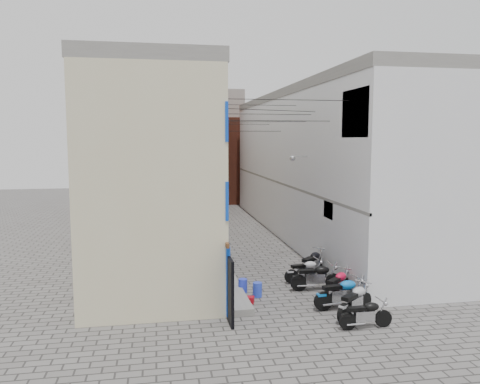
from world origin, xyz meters
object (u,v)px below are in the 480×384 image
motorcycle_e (316,276)px  motorcycle_g (313,262)px  person_a (217,248)px  water_jug_far (243,286)px  motorcycle_d (338,283)px  motorcycle_f (306,270)px  person_b (225,246)px  water_jug_near (257,290)px  motorcycle_c (342,292)px  motorcycle_a (366,313)px  red_crate (249,300)px  motorcycle_b (355,300)px

motorcycle_e → motorcycle_g: (0.50, 1.94, 0.02)m
person_a → water_jug_far: 3.03m
motorcycle_d → motorcycle_f: bearing=152.9°
motorcycle_f → person_b: bearing=-139.7°
person_b → water_jug_near: (0.62, -4.38, -0.73)m
motorcycle_c → person_b: bearing=-158.4°
motorcycle_a → motorcycle_d: 2.86m
motorcycle_a → person_a: person_a is taller
water_jug_far → motorcycle_g: bearing=25.9°
red_crate → motorcycle_g: bearing=40.0°
person_a → person_b: 1.13m
motorcycle_c → motorcycle_g: motorcycle_g is taller
motorcycle_b → motorcycle_f: size_ratio=1.12×
motorcycle_b → motorcycle_c: bearing=151.6°
motorcycle_e → person_b: (-3.10, 4.06, 0.40)m
person_b → person_a: bearing=-168.1°
motorcycle_a → red_crate: size_ratio=4.63×
water_jug_far → motorcycle_a: bearing=-52.1°
motorcycle_d → person_b: bearing=173.1°
motorcycle_d → red_crate: 3.48m
motorcycle_d → red_crate: bearing=-133.6°
motorcycle_d → water_jug_far: (-3.45, 1.30, -0.32)m
motorcycle_c → motorcycle_e: size_ratio=1.02×
motorcycle_b → motorcycle_d: motorcycle_b is taller
motorcycle_g → person_a: 4.32m
motorcycle_a → person_a: size_ratio=0.98×
motorcycle_c → motorcycle_a: bearing=-4.8°
motorcycle_d → motorcycle_e: (-0.50, 1.04, 0.02)m
motorcycle_b → motorcycle_e: bearing=149.6°
motorcycle_b → motorcycle_c: (-0.13, 0.84, 0.01)m
person_b → motorcycle_f: bearing=-93.8°
motorcycle_b → motorcycle_f: motorcycle_b is taller
motorcycle_b → person_a: (-3.99, 6.00, 0.55)m
person_b → motorcycle_e: bearing=-102.2°
person_a → motorcycle_a: bearing=-161.0°
motorcycle_b → motorcycle_g: (0.14, 4.86, 0.02)m
motorcycle_a → motorcycle_f: size_ratio=0.95×
motorcycle_f → red_crate: motorcycle_f is taller
motorcycle_c → motorcycle_f: (-0.30, 3.20, -0.07)m
motorcycle_b → water_jug_near: 3.87m
water_jug_near → red_crate: water_jug_near is taller
motorcycle_c → motorcycle_f: bearing=178.6°
motorcycle_a → motorcycle_d: size_ratio=0.88×
motorcycle_d → motorcycle_e: bearing=163.5°
person_a → water_jug_near: (1.15, -3.39, -0.89)m
motorcycle_e → motorcycle_f: 1.12m
motorcycle_f → water_jug_far: bearing=-78.9°
motorcycle_a → person_a: bearing=-151.5°
motorcycle_b → motorcycle_g: size_ratio=0.97×
motorcycle_a → person_b: (-3.39, 7.96, 0.49)m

